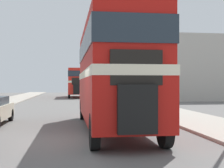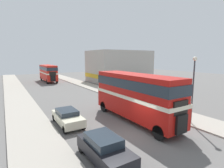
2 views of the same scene
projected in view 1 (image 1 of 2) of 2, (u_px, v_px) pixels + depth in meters
name	position (u px, v px, depth m)	size (l,w,h in m)	color
ground_plane	(67.00, 142.00, 10.69)	(120.00, 120.00, 0.00)	slate
double_decker_bus	(112.00, 69.00, 13.54)	(2.50, 10.20, 4.40)	#B2140F
bus_distant	(76.00, 80.00, 45.71)	(2.46, 9.41, 4.12)	red
pedestrian_walking	(153.00, 96.00, 24.85)	(0.33, 0.33, 1.62)	#282833
shop_building_block	(201.00, 69.00, 39.90)	(14.44, 10.17, 7.64)	#B2ADA3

